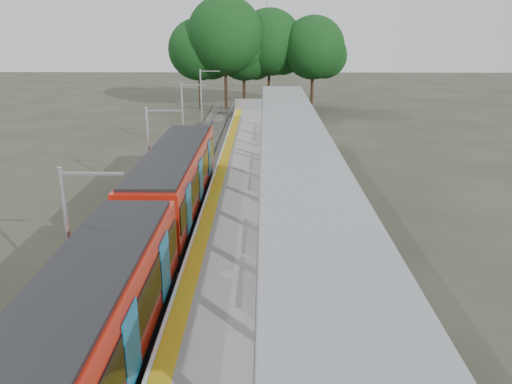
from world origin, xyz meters
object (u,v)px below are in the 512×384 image
at_px(bench_mid, 323,229).
at_px(info_pillar_far, 274,147).
at_px(train, 143,234).
at_px(litter_bin, 281,199).
at_px(bench_far, 306,166).

xyz_separation_m(bench_mid, info_pillar_far, (-1.80, 13.36, 0.26)).
height_order(train, bench_mid, train).
distance_m(train, bench_mid, 7.27).
xyz_separation_m(train, litter_bin, (5.45, 5.62, -0.56)).
height_order(bench_mid, bench_far, bench_mid).
bearing_deg(bench_far, bench_mid, -68.39).
bearing_deg(bench_mid, litter_bin, 114.98).
bearing_deg(litter_bin, bench_mid, -67.92).
xyz_separation_m(bench_mid, bench_far, (0.05, 9.86, -0.04)).
height_order(bench_far, info_pillar_far, info_pillar_far).
height_order(bench_far, litter_bin, bench_far).
height_order(train, bench_far, train).
bearing_deg(info_pillar_far, bench_mid, -64.25).
distance_m(bench_mid, bench_far, 9.86).
relative_size(bench_mid, info_pillar_far, 0.85).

